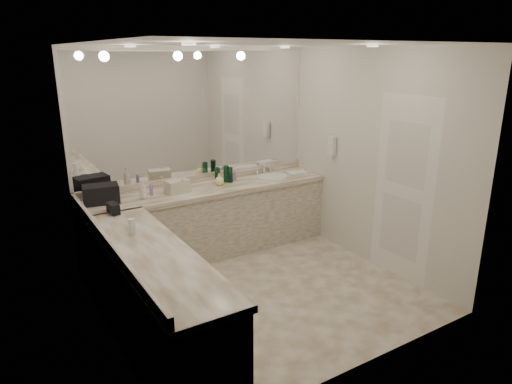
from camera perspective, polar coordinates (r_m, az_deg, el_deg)
floor at (r=5.15m, az=0.50°, el=-12.27°), size 3.20×3.20×0.00m
ceiling at (r=4.50m, az=0.58°, el=18.02°), size 3.20×3.20×0.00m
wall_back at (r=5.95m, az=-7.24°, el=5.03°), size 3.20×0.02×2.60m
wall_left at (r=4.07m, az=-18.88°, el=-1.38°), size 0.02×3.00×2.60m
wall_right at (r=5.65m, az=14.42°, el=4.00°), size 0.02×3.00×2.60m
vanity_back_base at (r=5.93m, az=-5.70°, el=-3.82°), size 3.20×0.60×0.84m
vanity_back_top at (r=5.78m, az=-5.79°, el=0.32°), size 3.20×0.64×0.06m
vanity_left_base at (r=4.23m, az=-12.68°, el=-13.24°), size 0.60×2.40×0.84m
vanity_left_top at (r=4.03m, az=-12.96°, el=-7.66°), size 0.64×2.42×0.06m
backsplash_back at (r=6.01m, az=-7.03°, el=1.73°), size 3.20×0.04×0.10m
backsplash_left at (r=4.19m, az=-18.16°, el=-5.89°), size 0.04×3.00×0.10m
mirror_back at (r=5.86m, az=-7.36°, el=9.56°), size 3.12×0.01×1.55m
mirror_left at (r=3.96m, az=-19.36°, el=5.19°), size 0.01×2.92×1.55m
sink at (r=6.24m, az=2.02°, el=1.89°), size 0.44×0.44×0.03m
faucet at (r=6.39m, az=0.98°, el=2.96°), size 0.24×0.16×0.14m
wall_phone at (r=6.11m, az=9.45°, el=5.73°), size 0.06×0.10×0.24m
door at (r=5.38m, az=17.92°, el=0.31°), size 0.02×0.82×2.10m
black_toiletry_bag at (r=5.39m, az=-18.81°, el=-0.19°), size 0.41×0.29×0.22m
black_bag_spill at (r=5.01m, az=-17.42°, el=-2.02°), size 0.10×0.20×0.11m
cream_cosmetic_case at (r=5.57m, az=-9.80°, el=0.71°), size 0.30×0.21×0.16m
hand_towel at (r=6.35m, az=5.15°, el=2.35°), size 0.28×0.21×0.04m
lotion_left at (r=4.41m, az=-15.25°, el=-4.12°), size 0.07×0.07×0.15m
soap_bottle_a at (r=5.42m, az=-13.96°, el=0.34°), size 0.10×0.10×0.22m
soap_bottle_b at (r=5.56m, az=-9.18°, el=0.76°), size 0.08×0.08×0.17m
soap_bottle_c at (r=5.83m, az=-4.62°, el=1.59°), size 0.15×0.15×0.15m
green_bottle_0 at (r=5.93m, az=-3.22°, el=2.14°), size 0.06×0.06×0.21m
green_bottle_1 at (r=5.97m, az=-3.75°, el=2.28°), size 0.07×0.07×0.22m
green_bottle_2 at (r=5.91m, az=-4.85°, el=2.08°), size 0.07×0.07×0.21m
amenity_bottle_0 at (r=6.06m, az=-2.97°, el=1.90°), size 0.06×0.06×0.09m
amenity_bottle_1 at (r=5.52m, az=-12.96°, el=0.27°), size 0.04×0.04×0.14m
amenity_bottle_2 at (r=5.70m, az=-10.49°, el=0.64°), size 0.06×0.06×0.08m
amenity_bottle_3 at (r=5.50m, az=-17.17°, el=-0.24°), size 0.04×0.04×0.12m
amenity_bottle_4 at (r=5.56m, az=-9.59°, el=0.49°), size 0.06×0.06×0.13m
amenity_bottle_5 at (r=6.07m, az=-2.76°, el=2.04°), size 0.06×0.06×0.11m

